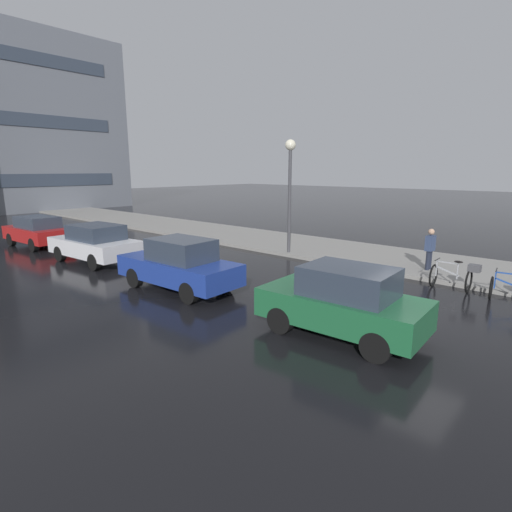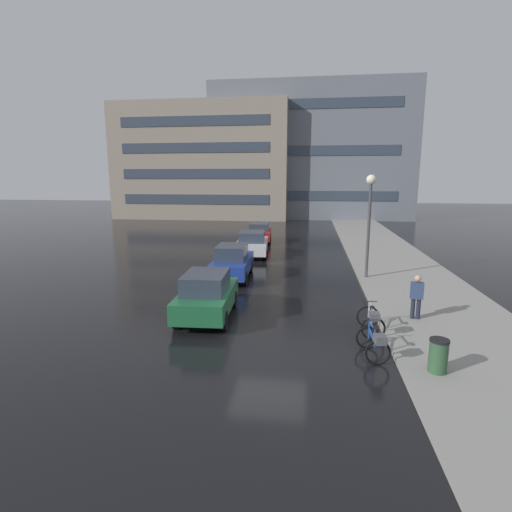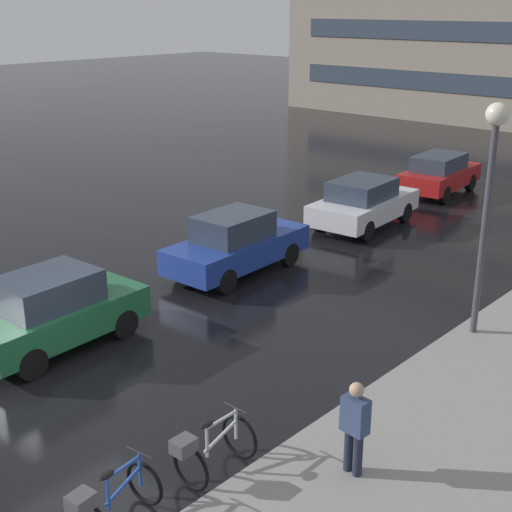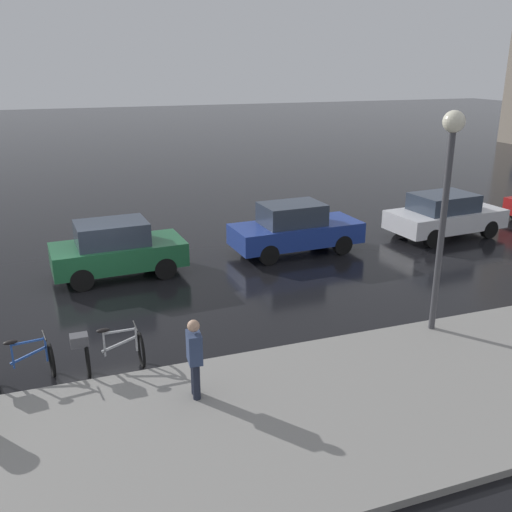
% 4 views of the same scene
% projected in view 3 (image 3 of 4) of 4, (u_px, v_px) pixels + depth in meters
% --- Properties ---
extents(ground_plane, '(140.00, 140.00, 0.00)m').
position_uv_depth(ground_plane, '(91.00, 399.00, 12.97)').
color(ground_plane, black).
extents(bicycle_nearest, '(0.82, 1.39, 0.94)m').
position_uv_depth(bicycle_nearest, '(110.00, 500.00, 9.59)').
color(bicycle_nearest, black).
rests_on(bicycle_nearest, ground).
extents(bicycle_second, '(0.76, 1.38, 0.97)m').
position_uv_depth(bicycle_second, '(209.00, 448.00, 10.68)').
color(bicycle_second, black).
rests_on(bicycle_second, ground).
extents(car_green, '(1.93, 3.82, 1.64)m').
position_uv_depth(car_green, '(53.00, 311.00, 14.68)').
color(car_green, '#1E6038').
rests_on(car_green, ground).
extents(car_blue, '(1.89, 4.29, 1.66)m').
position_uv_depth(car_blue, '(236.00, 244.00, 18.80)').
color(car_blue, navy).
rests_on(car_blue, ground).
extents(car_white, '(2.21, 4.26, 1.56)m').
position_uv_depth(car_white, '(363.00, 203.00, 22.73)').
color(car_white, silver).
rests_on(car_white, ground).
extents(car_red, '(2.00, 3.99, 1.51)m').
position_uv_depth(car_red, '(439.00, 174.00, 26.68)').
color(car_red, '#AD1919').
rests_on(car_red, ground).
extents(pedestrian, '(0.42, 0.27, 1.66)m').
position_uv_depth(pedestrian, '(355.00, 427.00, 10.46)').
color(pedestrian, '#1E2333').
rests_on(pedestrian, ground).
extents(streetlamp, '(0.46, 0.46, 5.01)m').
position_uv_depth(streetlamp, '(490.00, 175.00, 14.17)').
color(streetlamp, '#424247').
rests_on(streetlamp, ground).
extents(building_facade_side, '(20.83, 10.13, 13.48)m').
position_uv_depth(building_facade_side, '(469.00, 4.00, 44.54)').
color(building_facade_side, gray).
rests_on(building_facade_side, ground).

